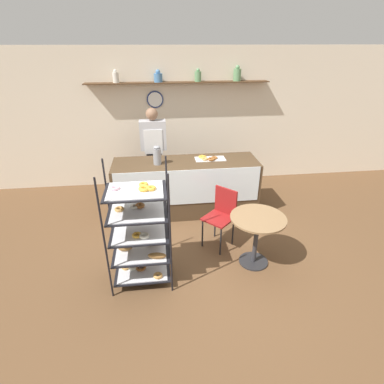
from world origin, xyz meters
The scene contains 9 objects.
ground_plane centered at (0.00, 0.00, 0.00)m, with size 14.00×14.00×0.00m, color brown.
back_wall centered at (0.00, 2.69, 1.36)m, with size 10.00×0.30×2.70m.
display_counter centered at (0.00, 1.32, 0.47)m, with size 2.45×0.75×0.94m.
pastry_rack centered at (-0.73, -0.34, 0.69)m, with size 0.74×0.55×1.57m.
person_worker centered at (-0.53, 1.97, 0.94)m, with size 0.47×0.23×1.72m.
cafe_table centered at (0.78, -0.21, 0.55)m, with size 0.72×0.72×0.73m.
cafe_chair centered at (0.42, 0.29, 0.55)m, with size 0.54×0.54×0.88m.
coffee_carafe centered at (-0.47, 1.27, 1.10)m, with size 0.13×0.13×0.32m.
donut_tray_counter centered at (0.39, 1.39, 0.96)m, with size 0.51×0.27×0.05m.
Camera 1 is at (-0.47, -3.38, 2.75)m, focal length 28.00 mm.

